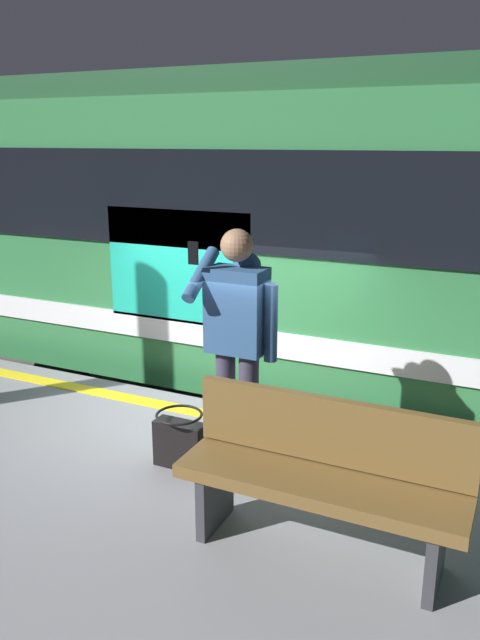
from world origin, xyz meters
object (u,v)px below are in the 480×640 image
at_px(train_carriage, 435,235).
at_px(bench, 323,473).
at_px(handbag, 180,441).
at_px(passenger, 238,333).

bearing_deg(train_carriage, bench, 89.97).
distance_m(train_carriage, handbag, 3.45).
distance_m(train_carriage, bench, 3.60).
xyz_separation_m(passenger, handbag, (0.40, 0.14, -0.84)).
height_order(train_carriage, passenger, train_carriage).
height_order(handbag, bench, bench).
height_order(passenger, handbag, passenger).
bearing_deg(train_carriage, passenger, 73.62).
xyz_separation_m(handbag, bench, (-1.24, 0.49, 0.29)).
bearing_deg(train_carriage, handbag, 67.55).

